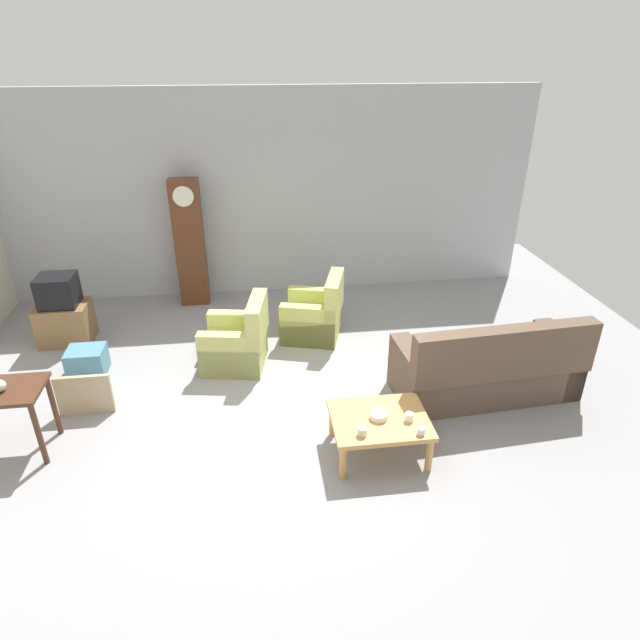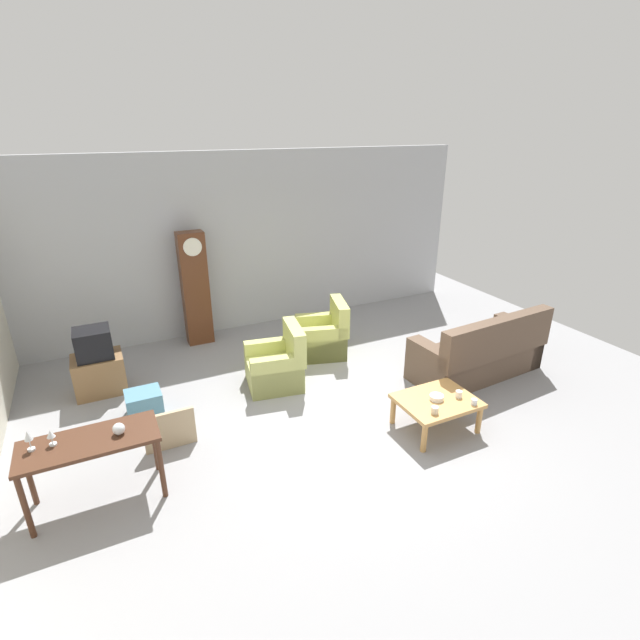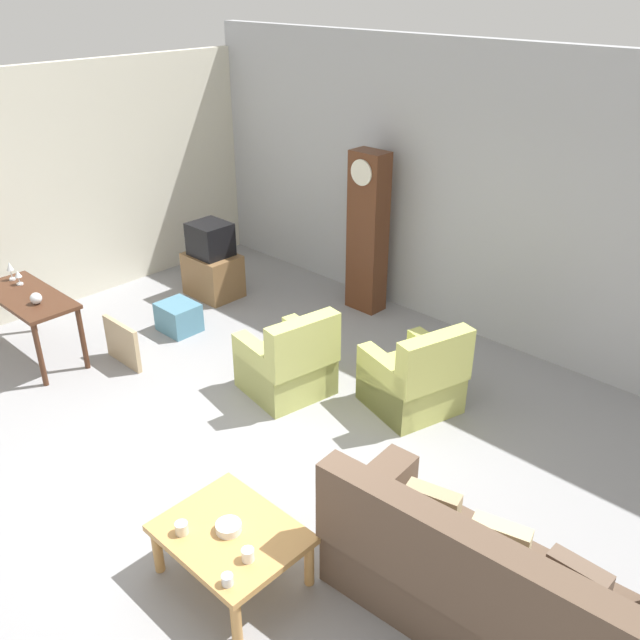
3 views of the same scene
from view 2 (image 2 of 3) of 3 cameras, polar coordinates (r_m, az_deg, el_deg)
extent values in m
plane|color=gray|center=(6.53, 3.73, -11.14)|extent=(10.40, 10.40, 0.00)
cube|color=#ADAFB5|center=(8.96, -7.56, 9.39)|extent=(8.40, 0.16, 3.20)
cube|color=brown|center=(7.75, 18.10, -4.61)|extent=(2.15, 0.98, 0.44)
cube|color=brown|center=(7.33, 20.62, -2.05)|extent=(2.11, 0.34, 0.60)
cube|color=brown|center=(8.37, 22.53, -2.28)|extent=(0.30, 0.85, 0.68)
cube|color=brown|center=(7.09, 13.07, -5.59)|extent=(0.30, 0.85, 0.68)
cube|color=brown|center=(7.96, 20.53, -1.04)|extent=(0.36, 0.12, 0.36)
cube|color=#C6B284|center=(7.62, 18.19, -1.78)|extent=(0.38, 0.21, 0.36)
cube|color=#9E8966|center=(7.29, 15.62, -2.59)|extent=(0.38, 0.20, 0.36)
cube|color=#B7BC66|center=(7.09, -5.56, -6.33)|extent=(0.88, 0.88, 0.40)
cube|color=#B7BC66|center=(6.94, -3.11, -2.67)|extent=(0.31, 0.78, 0.52)
cube|color=#B7BC66|center=(7.31, -6.04, -4.55)|extent=(0.78, 0.29, 0.60)
cube|color=#B7BC66|center=(6.79, -5.11, -6.78)|extent=(0.78, 0.29, 0.60)
cube|color=#BDC262|center=(7.99, 0.05, -2.73)|extent=(0.94, 0.94, 0.40)
cube|color=#BDC262|center=(7.86, 2.35, 0.48)|extent=(0.38, 0.78, 0.52)
cube|color=#BDC262|center=(8.22, -0.31, -1.22)|extent=(0.77, 0.36, 0.60)
cube|color=#BDC262|center=(7.68, 0.44, -3.00)|extent=(0.77, 0.36, 0.60)
cube|color=tan|center=(6.21, 13.87, -9.40)|extent=(0.96, 0.76, 0.05)
cylinder|color=tan|center=(5.89, 12.41, -13.68)|extent=(0.07, 0.07, 0.37)
cylinder|color=tan|center=(6.38, 18.56, -11.30)|extent=(0.07, 0.07, 0.37)
cylinder|color=tan|center=(6.31, 8.77, -10.68)|extent=(0.07, 0.07, 0.37)
cylinder|color=tan|center=(6.77, 14.79, -8.72)|extent=(0.07, 0.07, 0.37)
cube|color=#472819|center=(5.31, -26.01, -13.00)|extent=(1.30, 0.56, 0.04)
cylinder|color=#472819|center=(5.41, -31.90, -18.57)|extent=(0.06, 0.06, 0.71)
cylinder|color=#472819|center=(5.33, -18.52, -16.56)|extent=(0.06, 0.06, 0.71)
cylinder|color=#472819|center=(5.78, -31.58, -15.66)|extent=(0.06, 0.06, 0.71)
cylinder|color=#472819|center=(5.71, -19.26, -13.75)|extent=(0.06, 0.06, 0.71)
cube|color=#562D19|center=(8.42, -14.76, 3.62)|extent=(0.44, 0.28, 1.97)
cylinder|color=silver|center=(8.06, -15.07, 8.47)|extent=(0.30, 0.02, 0.30)
cube|color=brown|center=(7.56, -24.96, -5.91)|extent=(0.68, 0.52, 0.56)
cube|color=black|center=(7.35, -25.58, -2.53)|extent=(0.48, 0.44, 0.42)
cube|color=tan|center=(6.05, -17.59, -12.51)|extent=(0.60, 0.05, 0.49)
cube|color=teal|center=(6.81, -20.36, -9.39)|extent=(0.45, 0.39, 0.34)
sphere|color=silver|center=(5.23, -23.03, -11.94)|extent=(0.12, 0.12, 0.12)
cylinder|color=white|center=(6.28, 16.34, -8.54)|extent=(0.08, 0.08, 0.09)
cylinder|color=silver|center=(6.19, 18.04, -9.33)|extent=(0.07, 0.07, 0.07)
cylinder|color=beige|center=(5.90, 13.63, -10.46)|extent=(0.09, 0.09, 0.08)
cylinder|color=white|center=(6.17, 13.83, -9.01)|extent=(0.18, 0.18, 0.06)
cylinder|color=silver|center=(5.40, -31.35, -13.11)|extent=(0.07, 0.07, 0.02)
cylinder|color=silver|center=(5.37, -31.48, -12.60)|extent=(0.01, 0.01, 0.10)
cone|color=silver|center=(5.32, -31.69, -11.74)|extent=(0.08, 0.08, 0.10)
cylinder|color=silver|center=(5.38, -29.40, -12.86)|extent=(0.07, 0.07, 0.02)
cylinder|color=silver|center=(5.36, -29.50, -12.46)|extent=(0.01, 0.01, 0.07)
cone|color=silver|center=(5.32, -29.65, -11.79)|extent=(0.08, 0.08, 0.07)
camera|label=1|loc=(2.42, 72.14, 9.59)|focal=30.26mm
camera|label=3|loc=(6.61, 49.95, 16.45)|focal=37.88mm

